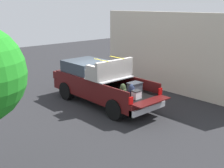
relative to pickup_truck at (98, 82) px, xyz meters
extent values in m
plane|color=#262628|center=(-0.37, 0.00, -0.98)|extent=(40.00, 40.00, 0.00)
cube|color=#470F0F|center=(-0.37, 0.00, -0.35)|extent=(5.50, 1.92, 0.44)
cube|color=black|center=(-1.57, 0.00, -0.11)|extent=(2.80, 1.80, 0.04)
cube|color=#470F0F|center=(-1.57, 0.93, 0.12)|extent=(2.80, 0.06, 0.50)
cube|color=#470F0F|center=(-1.57, -0.93, 0.12)|extent=(2.80, 0.06, 0.50)
cube|color=#470F0F|center=(-0.20, 0.00, 0.12)|extent=(0.06, 1.80, 0.50)
cube|color=#470F0F|center=(-3.25, 0.00, -0.11)|extent=(0.55, 1.80, 0.04)
cube|color=#B2B2B7|center=(-0.80, 0.00, 0.39)|extent=(1.25, 1.92, 0.04)
cube|color=#470F0F|center=(0.98, 0.00, 0.12)|extent=(2.30, 1.92, 0.50)
cube|color=#2D3842|center=(0.88, 0.00, 0.64)|extent=(1.94, 1.76, 0.55)
cube|color=#470F0F|center=(2.33, 0.00, 0.06)|extent=(0.40, 1.82, 0.38)
cube|color=#B2B2B7|center=(-3.09, 0.00, -0.45)|extent=(0.24, 1.92, 0.24)
cube|color=red|center=(-2.99, 0.88, 0.05)|extent=(0.06, 0.20, 0.28)
cube|color=red|center=(-2.99, -0.88, 0.05)|extent=(0.06, 0.20, 0.28)
cylinder|color=black|center=(1.38, 0.88, -0.55)|extent=(0.87, 0.30, 0.87)
cylinder|color=black|center=(1.38, -0.88, -0.55)|extent=(0.87, 0.30, 0.87)
cylinder|color=black|center=(-2.12, 0.88, -0.55)|extent=(0.87, 0.30, 0.87)
cylinder|color=black|center=(-2.12, -0.88, -0.55)|extent=(0.87, 0.30, 0.87)
cube|color=#474C56|center=(-2.08, -0.29, 0.11)|extent=(0.40, 0.55, 0.40)
cube|color=#31353C|center=(-2.08, -0.29, 0.33)|extent=(0.44, 0.59, 0.05)
ellipsoid|color=#283351|center=(-2.23, 0.06, 0.15)|extent=(0.20, 0.34, 0.48)
ellipsoid|color=#283351|center=(-2.34, 0.06, 0.07)|extent=(0.09, 0.24, 0.21)
ellipsoid|color=#384728|center=(-1.97, 0.30, 0.15)|extent=(0.20, 0.31, 0.49)
ellipsoid|color=#384728|center=(-2.08, 0.30, 0.08)|extent=(0.09, 0.22, 0.22)
cube|color=white|center=(-2.67, 0.23, 0.06)|extent=(0.26, 0.34, 0.30)
cube|color=#262628|center=(-2.67, 0.23, 0.23)|extent=(0.28, 0.36, 0.04)
cube|color=#9E9993|center=(-0.80, 0.00, 0.62)|extent=(0.85, 2.09, 0.42)
cube|color=#9E9993|center=(-1.14, 0.00, 1.03)|extent=(0.16, 2.09, 0.40)
cube|color=#9E9993|center=(-0.75, 0.95, 0.94)|extent=(0.61, 0.20, 0.22)
cube|color=#9E9993|center=(-0.75, -0.94, 0.94)|extent=(0.61, 0.20, 0.22)
cube|color=yellow|center=(-0.80, 0.47, 1.24)|extent=(0.95, 0.03, 0.02)
cube|color=yellow|center=(-0.80, -0.47, 1.24)|extent=(0.95, 0.03, 0.02)
cube|color=beige|center=(-1.31, -4.04, 1.10)|extent=(9.48, 0.36, 4.16)
camera|label=1|loc=(-10.01, 8.25, 3.54)|focal=45.72mm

